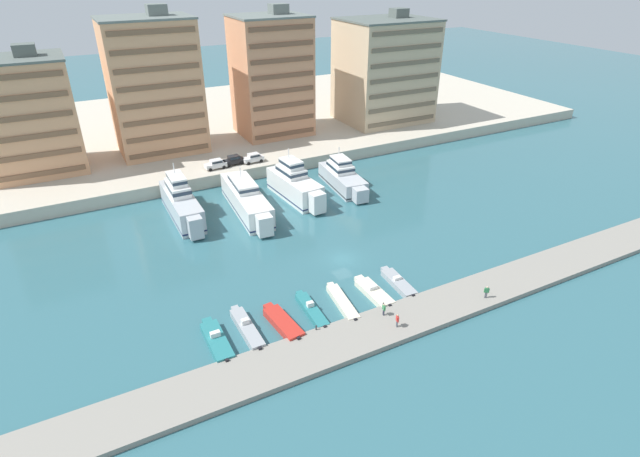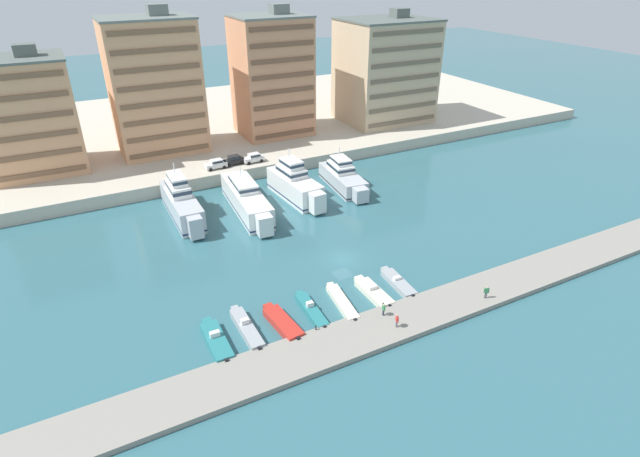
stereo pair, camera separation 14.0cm
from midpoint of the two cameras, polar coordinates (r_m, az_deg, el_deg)
name	(u,v)px [view 2 (the right image)]	position (r m, az deg, el deg)	size (l,w,h in m)	color
ground_plane	(343,259)	(71.56, 2.65, -3.54)	(400.00, 400.00, 0.00)	#336670
quay_promenade	(207,126)	(129.66, -12.79, 11.40)	(180.00, 70.00, 2.39)	beige
pier_dock	(407,318)	(61.02, 9.99, -10.09)	(120.00, 6.23, 0.66)	gray
yacht_silver_far_left	(182,203)	(84.93, -15.49, 2.86)	(3.91, 17.97, 8.85)	silver
yacht_white_left	(247,199)	(84.96, -8.33, 3.31)	(5.44, 20.80, 6.95)	white
yacht_white_mid_left	(295,185)	(88.70, -2.80, 5.01)	(5.46, 16.35, 8.73)	white
yacht_silver_center_left	(343,177)	(93.41, 2.70, 5.86)	(5.61, 16.17, 7.24)	silver
motorboat_teal_far_left	(216,341)	(58.08, -11.71, -12.43)	(2.04, 8.00, 1.49)	teal
motorboat_grey_left	(246,328)	(59.05, -8.35, -11.23)	(1.64, 8.51, 1.56)	#9EA3A8
motorboat_red_mid_left	(282,323)	(59.41, -4.26, -10.71)	(2.67, 7.64, 0.95)	red
motorboat_teal_center_left	(311,310)	(61.29, -0.95, -9.30)	(1.82, 7.97, 1.32)	teal
motorboat_cream_center	(342,302)	(62.55, 2.59, -8.44)	(2.38, 8.32, 0.83)	beige
motorboat_cream_center_right	(373,292)	(64.55, 6.18, -7.26)	(2.18, 7.50, 1.25)	beige
motorboat_grey_mid_right	(398,283)	(66.71, 8.95, -6.14)	(2.20, 7.44, 1.16)	#9EA3A8
car_white_far_left	(216,164)	(97.93, -11.75, 7.26)	(4.16, 2.03, 1.80)	white
car_black_left	(234,160)	(99.34, -9.78, 7.76)	(4.24, 2.21, 1.80)	black
car_white_mid_left	(254,158)	(99.88, -7.56, 8.04)	(4.20, 2.12, 1.80)	white
apartment_block_far_left	(27,116)	(106.23, -30.42, 11.00)	(16.61, 13.44, 22.66)	tan
apartment_block_left	(155,87)	(107.78, -18.30, 15.14)	(17.22, 12.83, 28.02)	tan
apartment_block_mid_left	(272,76)	(114.74, -5.49, 16.93)	(15.47, 13.25, 27.18)	tan
apartment_block_center_left	(385,71)	(125.90, 7.48, 17.43)	(20.71, 16.89, 25.39)	#C6AD89
pedestrian_near_edge	(384,309)	(59.97, 7.34, -9.06)	(0.25, 0.63, 1.63)	#282D3D
pedestrian_mid_deck	(397,320)	(58.46, 8.86, -10.25)	(0.36, 0.65, 1.75)	#4C515B
pedestrian_far_side	(486,291)	(65.52, 18.55, -6.82)	(0.58, 0.44, 1.72)	#4C515B
bollard_west	(316,327)	(57.85, -0.42, -11.23)	(0.20, 0.20, 0.61)	#2D2D33
bollard_west_mid	(383,305)	(61.65, 7.30, -8.62)	(0.20, 0.20, 0.61)	#2D2D33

